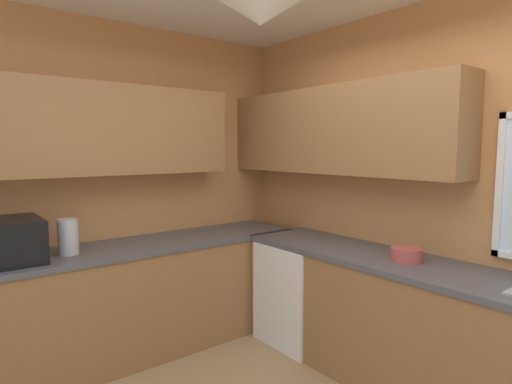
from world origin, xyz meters
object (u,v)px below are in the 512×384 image
(microwave, at_px, (12,240))
(dishwasher, at_px, (302,292))
(bowl, at_px, (407,254))
(kettle, at_px, (68,237))

(microwave, bearing_deg, dishwasher, 72.26)
(microwave, distance_m, bowl, 2.65)
(microwave, xyz_separation_m, kettle, (0.02, 0.35, -0.02))
(microwave, relative_size, kettle, 1.87)
(dishwasher, relative_size, bowl, 4.13)
(kettle, relative_size, bowl, 1.24)
(dishwasher, bearing_deg, bowl, 1.78)
(dishwasher, xyz_separation_m, microwave, (-0.66, -2.06, 0.62))
(kettle, distance_m, bowl, 2.37)
(microwave, xyz_separation_m, bowl, (1.63, 2.09, -0.10))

